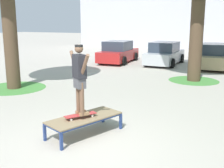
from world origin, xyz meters
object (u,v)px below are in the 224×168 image
(car_silver, at_px, (165,54))
(skate_box, at_px, (85,119))
(car_tan, at_px, (215,57))
(skateboard, at_px, (81,115))
(car_red, at_px, (118,53))
(skater, at_px, (80,75))

(car_silver, bearing_deg, skate_box, -82.22)
(skate_box, height_order, car_tan, car_tan)
(skate_box, relative_size, car_tan, 0.47)
(skate_box, relative_size, car_silver, 0.48)
(skate_box, bearing_deg, skateboard, -109.55)
(skateboard, height_order, car_red, car_red)
(skate_box, xyz_separation_m, skateboard, (-0.04, -0.11, 0.12))
(car_red, bearing_deg, skateboard, -68.30)
(skateboard, xyz_separation_m, skater, (0.00, 0.00, 0.99))
(skater, bearing_deg, car_red, 111.71)
(skate_box, distance_m, car_tan, 12.65)
(skate_box, xyz_separation_m, car_silver, (-1.73, 12.64, 0.28))
(skate_box, bearing_deg, car_silver, 97.78)
(car_silver, relative_size, car_tan, 0.97)
(skate_box, bearing_deg, skater, -109.37)
(skater, height_order, car_red, skater)
(car_silver, bearing_deg, car_red, -171.27)
(skater, bearing_deg, skateboard, -121.86)
(skate_box, xyz_separation_m, skater, (-0.04, -0.11, 1.12))
(car_red, bearing_deg, car_tan, 3.67)
(car_red, relative_size, car_silver, 1.03)
(skate_box, xyz_separation_m, car_tan, (1.47, 12.56, 0.28))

